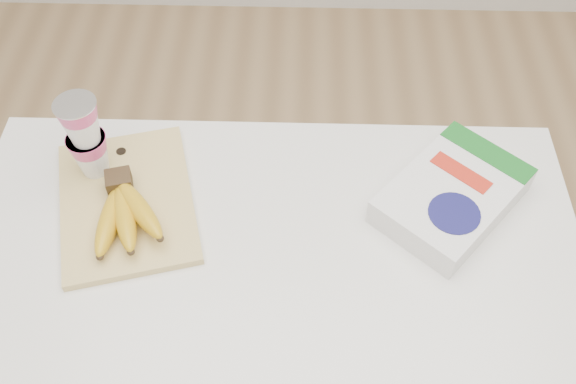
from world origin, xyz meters
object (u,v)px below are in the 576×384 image
(cereal_box, at_px, (452,195))
(cutting_board, at_px, (127,202))
(bananas, at_px, (124,212))
(yogurt_stack, at_px, (85,136))
(table, at_px, (273,375))

(cereal_box, bearing_deg, cutting_board, -137.33)
(bananas, height_order, yogurt_stack, yogurt_stack)
(yogurt_stack, relative_size, cereal_box, 0.54)
(table, xyz_separation_m, bananas, (-0.27, 0.11, 0.48))
(cutting_board, bearing_deg, cereal_box, -13.55)
(cutting_board, height_order, bananas, bananas)
(bananas, relative_size, yogurt_stack, 1.10)
(cereal_box, bearing_deg, bananas, -132.74)
(cutting_board, xyz_separation_m, bananas, (0.01, -0.05, 0.03))
(cutting_board, distance_m, yogurt_stack, 0.15)
(cutting_board, height_order, cereal_box, cereal_box)
(bananas, distance_m, cereal_box, 0.61)
(cutting_board, height_order, yogurt_stack, yogurt_stack)
(bananas, height_order, cereal_box, bananas)
(table, relative_size, cutting_board, 3.43)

